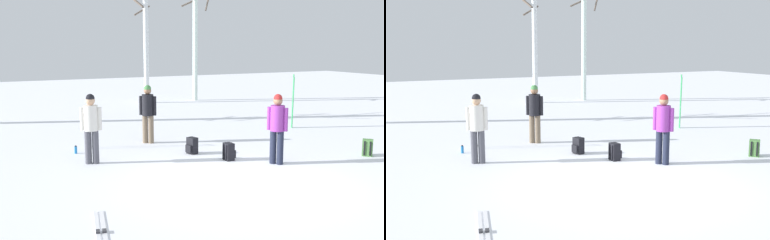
# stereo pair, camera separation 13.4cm
# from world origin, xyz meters

# --- Properties ---
(ground_plane) EXTENTS (60.00, 60.00, 0.00)m
(ground_plane) POSITION_xyz_m (0.00, 0.00, 0.00)
(ground_plane) COLOR white
(person_0) EXTENTS (0.49, 0.34, 1.72)m
(person_0) POSITION_xyz_m (-2.29, 3.05, 0.98)
(person_0) COLOR #4C4C56
(person_0) RESTS_ON ground_plane
(person_1) EXTENTS (0.43, 0.37, 1.72)m
(person_1) POSITION_xyz_m (-0.19, 4.67, 0.98)
(person_1) COLOR #72604C
(person_1) RESTS_ON ground_plane
(person_2) EXTENTS (0.34, 0.45, 1.72)m
(person_2) POSITION_xyz_m (1.72, 1.00, 0.98)
(person_2) COLOR #1E2338
(person_2) RESTS_ON ground_plane
(ski_pair_planted_0) EXTENTS (0.11, 0.21, 1.86)m
(ski_pair_planted_0) POSITION_xyz_m (5.18, 4.73, 0.92)
(ski_pair_planted_0) COLOR green
(ski_pair_planted_0) RESTS_ON ground_plane
(ski_pair_lying_0) EXTENTS (0.56, 1.80, 0.05)m
(ski_pair_lying_0) POSITION_xyz_m (-3.27, -1.16, 0.01)
(ski_pair_lying_0) COLOR white
(ski_pair_lying_0) RESTS_ON ground_plane
(ski_poles_0) EXTENTS (0.07, 0.24, 1.37)m
(ski_poles_0) POSITION_xyz_m (-1.89, 4.72, 0.73)
(ski_poles_0) COLOR #B2B2BC
(ski_poles_0) RESTS_ON ground_plane
(backpack_0) EXTENTS (0.29, 0.26, 0.44)m
(backpack_0) POSITION_xyz_m (0.87, 1.83, 0.21)
(backpack_0) COLOR black
(backpack_0) RESTS_ON ground_plane
(backpack_1) EXTENTS (0.35, 0.34, 0.44)m
(backpack_1) POSITION_xyz_m (4.35, 0.60, 0.21)
(backpack_1) COLOR #4C7F3F
(backpack_1) RESTS_ON ground_plane
(backpack_2) EXTENTS (0.33, 0.31, 0.44)m
(backpack_2) POSITION_xyz_m (0.35, 2.87, 0.21)
(backpack_2) COLOR black
(backpack_2) RESTS_ON ground_plane
(water_bottle_0) EXTENTS (0.07, 0.07, 0.21)m
(water_bottle_0) POSITION_xyz_m (-2.41, 4.29, 0.10)
(water_bottle_0) COLOR #1E72BF
(water_bottle_0) RESTS_ON ground_plane
(birch_tree_2) EXTENTS (1.15, 1.26, 6.25)m
(birch_tree_2) POSITION_xyz_m (3.17, 13.50, 3.01)
(birch_tree_2) COLOR silver
(birch_tree_2) RESTS_ON ground_plane
(birch_tree_3) EXTENTS (1.37, 1.64, 7.48)m
(birch_tree_3) POSITION_xyz_m (5.80, 13.33, 3.91)
(birch_tree_3) COLOR silver
(birch_tree_3) RESTS_ON ground_plane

